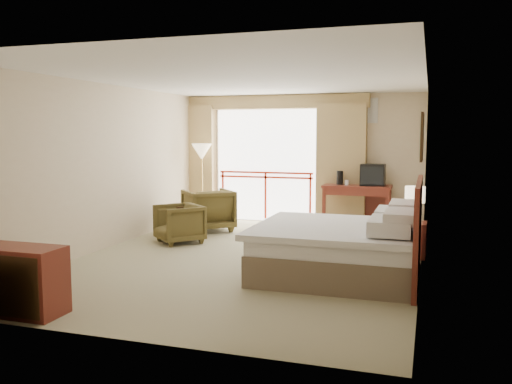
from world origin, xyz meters
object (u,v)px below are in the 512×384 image
(bed, at_px, (342,248))
(desk, at_px, (357,194))
(nightstand, at_px, (413,240))
(wastebasket, at_px, (344,224))
(armchair_near, at_px, (179,243))
(dresser, at_px, (14,280))
(floor_lamp, at_px, (202,155))
(tv, at_px, (373,175))
(table_lamp, at_px, (415,195))
(side_table, at_px, (180,215))
(armchair_far, at_px, (208,230))

(bed, xyz_separation_m, desk, (-0.28, 3.76, 0.30))
(nightstand, relative_size, wastebasket, 1.99)
(armchair_near, distance_m, dresser, 3.92)
(dresser, bearing_deg, floor_lamp, 91.51)
(floor_lamp, bearing_deg, wastebasket, -2.48)
(tv, distance_m, floor_lamp, 3.57)
(floor_lamp, bearing_deg, tv, 3.71)
(table_lamp, bearing_deg, side_table, 175.16)
(nightstand, height_order, tv, tv)
(table_lamp, bearing_deg, desk, 117.07)
(tv, distance_m, armchair_far, 3.41)
(side_table, bearing_deg, wastebasket, 28.15)
(bed, height_order, desk, bed)
(floor_lamp, height_order, dresser, floor_lamp)
(tv, xyz_separation_m, armchair_near, (-3.05, -2.38, -1.08))
(bed, height_order, floor_lamp, floor_lamp)
(desk, bearing_deg, bed, -80.75)
(bed, bearing_deg, armchair_near, 156.53)
(tv, bearing_deg, bed, -104.51)
(tv, xyz_separation_m, armchair_far, (-3.03, -1.13, -1.08))
(wastebasket, height_order, side_table, side_table)
(tv, bearing_deg, floor_lamp, 169.50)
(nightstand, distance_m, floor_lamp, 4.99)
(table_lamp, bearing_deg, armchair_far, 164.49)
(armchair_near, xyz_separation_m, floor_lamp, (-0.50, 2.15, 1.44))
(nightstand, relative_size, armchair_far, 0.60)
(desk, distance_m, side_table, 3.56)
(armchair_far, relative_size, armchair_near, 1.22)
(armchair_near, bearing_deg, nightstand, 43.94)
(desk, relative_size, floor_lamp, 0.79)
(armchair_far, distance_m, floor_lamp, 1.77)
(nightstand, xyz_separation_m, tv, (-0.86, 2.26, 0.81))
(dresser, bearing_deg, armchair_near, 86.74)
(bed, relative_size, desk, 1.60)
(armchair_far, height_order, armchair_near, armchair_far)
(tv, bearing_deg, nightstand, -83.33)
(bed, relative_size, nightstand, 3.97)
(table_lamp, height_order, side_table, table_lamp)
(side_table, height_order, floor_lamp, floor_lamp)
(table_lamp, distance_m, floor_lamp, 4.86)
(table_lamp, distance_m, desk, 2.56)
(wastebasket, relative_size, dresser, 0.25)
(table_lamp, height_order, armchair_near, table_lamp)
(nightstand, relative_size, side_table, 0.92)
(nightstand, distance_m, armchair_near, 3.92)
(wastebasket, xyz_separation_m, floor_lamp, (-3.06, 0.13, 1.31))
(nightstand, height_order, desk, desk)
(table_lamp, xyz_separation_m, armchair_far, (-3.89, 1.08, -0.95))
(nightstand, distance_m, table_lamp, 0.68)
(dresser, bearing_deg, bed, 37.34)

